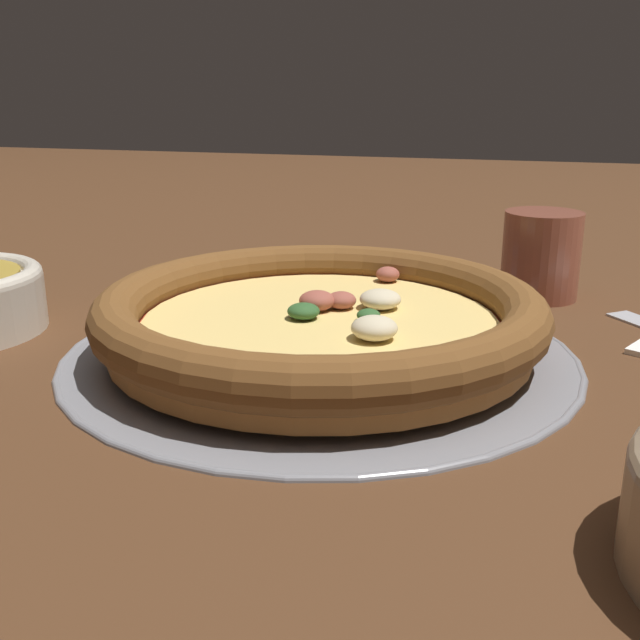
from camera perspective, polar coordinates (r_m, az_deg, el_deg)
ground_plane at (r=0.52m, az=0.00°, el=-2.67°), size 3.00×3.00×0.00m
pizza_tray at (r=0.52m, az=0.00°, el=-2.29°), size 0.35×0.35×0.01m
pizza at (r=0.51m, az=0.03°, el=0.27°), size 0.31×0.31×0.04m
drinking_cup at (r=0.68m, az=16.48°, el=4.76°), size 0.07×0.07×0.08m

